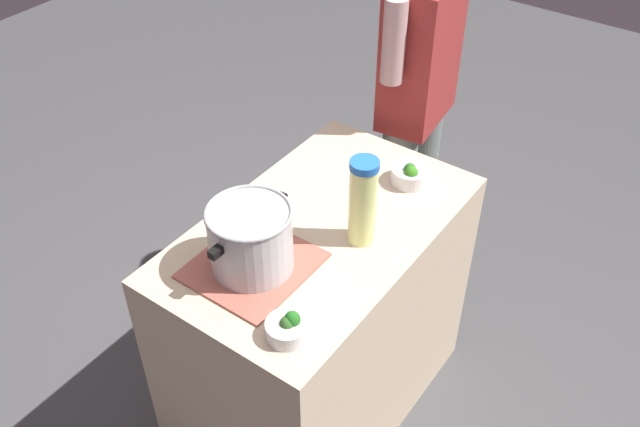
{
  "coord_description": "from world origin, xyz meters",
  "views": [
    {
      "loc": [
        -1.32,
        -0.95,
        2.3
      ],
      "look_at": [
        0.0,
        0.0,
        0.94
      ],
      "focal_mm": 39.2,
      "sensor_mm": 36.0,
      "label": 1
    }
  ],
  "objects": [
    {
      "name": "ground_plane",
      "position": [
        0.0,
        0.0,
        0.0
      ],
      "size": [
        8.0,
        8.0,
        0.0
      ],
      "primitive_type": "plane",
      "color": "#464649"
    },
    {
      "name": "counter_slab",
      "position": [
        0.0,
        0.0,
        0.44
      ],
      "size": [
        1.05,
        0.63,
        0.89
      ],
      "primitive_type": "cube",
      "color": "#CAB393",
      "rests_on": "ground_plane"
    },
    {
      "name": "dish_cloth",
      "position": [
        -0.26,
        0.05,
        0.89
      ],
      "size": [
        0.34,
        0.32,
        0.01
      ],
      "primitive_type": "cube",
      "color": "#A95B4C",
      "rests_on": "counter_slab"
    },
    {
      "name": "cooking_pot",
      "position": [
        -0.26,
        0.05,
        1.0
      ],
      "size": [
        0.31,
        0.24,
        0.2
      ],
      "color": "#B7B7BC",
      "rests_on": "dish_cloth"
    },
    {
      "name": "lemonade_pitcher",
      "position": [
        0.02,
        -0.13,
        1.03
      ],
      "size": [
        0.09,
        0.09,
        0.29
      ],
      "color": "#E6F28F",
      "rests_on": "counter_slab"
    },
    {
      "name": "broccoli_bowl_front",
      "position": [
        0.35,
        -0.11,
        0.92
      ],
      "size": [
        0.13,
        0.13,
        0.08
      ],
      "color": "silver",
      "rests_on": "counter_slab"
    },
    {
      "name": "broccoli_bowl_center",
      "position": [
        -0.4,
        -0.19,
        0.92
      ],
      "size": [
        0.11,
        0.11,
        0.08
      ],
      "color": "silver",
      "rests_on": "counter_slab"
    },
    {
      "name": "person_cook",
      "position": [
        0.79,
        0.11,
        0.88
      ],
      "size": [
        0.5,
        0.24,
        1.59
      ],
      "color": "slate",
      "rests_on": "ground_plane"
    }
  ]
}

